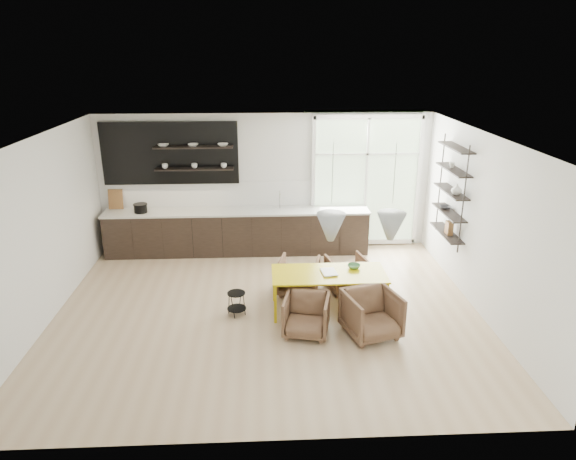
% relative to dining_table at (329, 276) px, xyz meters
% --- Properties ---
extents(room, '(7.02, 6.01, 2.91)m').
position_rel_dining_table_xyz_m(room, '(-0.43, 1.10, 0.83)').
color(room, '#C9AC87').
rests_on(room, ground).
extents(kitchen_run, '(5.54, 0.69, 2.75)m').
position_rel_dining_table_xyz_m(kitchen_run, '(-1.70, 2.70, -0.04)').
color(kitchen_run, black).
rests_on(kitchen_run, ground).
extents(right_shelving, '(0.26, 1.22, 1.90)m').
position_rel_dining_table_xyz_m(right_shelving, '(2.35, 1.18, 1.02)').
color(right_shelving, black).
rests_on(right_shelving, ground).
extents(dining_table, '(1.86, 0.84, 0.68)m').
position_rel_dining_table_xyz_m(dining_table, '(0.00, 0.00, 0.00)').
color(dining_table, '#D9C008').
rests_on(dining_table, ground).
extents(armchair_back_left, '(0.83, 0.85, 0.64)m').
position_rel_dining_table_xyz_m(armchair_back_left, '(-0.45, 0.69, -0.31)').
color(armchair_back_left, brown).
rests_on(armchair_back_left, ground).
extents(armchair_back_right, '(0.79, 0.81, 0.62)m').
position_rel_dining_table_xyz_m(armchair_back_right, '(0.43, 0.77, -0.32)').
color(armchair_back_right, brown).
rests_on(armchair_back_right, ground).
extents(armchair_front_left, '(0.80, 0.81, 0.62)m').
position_rel_dining_table_xyz_m(armchair_front_left, '(-0.43, -0.72, -0.32)').
color(armchair_front_left, brown).
rests_on(armchair_front_left, ground).
extents(armchair_front_right, '(0.95, 0.96, 0.71)m').
position_rel_dining_table_xyz_m(armchair_front_right, '(0.56, -0.82, -0.28)').
color(armchair_front_right, brown).
rests_on(armchair_front_right, ground).
extents(wire_stool, '(0.31, 0.31, 0.40)m').
position_rel_dining_table_xyz_m(wire_stool, '(-1.52, -0.08, -0.38)').
color(wire_stool, black).
rests_on(wire_stool, ground).
extents(table_book, '(0.28, 0.35, 0.03)m').
position_rel_dining_table_xyz_m(table_book, '(-0.12, -0.02, 0.06)').
color(table_book, white).
rests_on(table_book, dining_table).
extents(table_bowl, '(0.24, 0.24, 0.07)m').
position_rel_dining_table_xyz_m(table_bowl, '(0.44, 0.17, 0.08)').
color(table_bowl, '#508956').
rests_on(table_bowl, dining_table).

